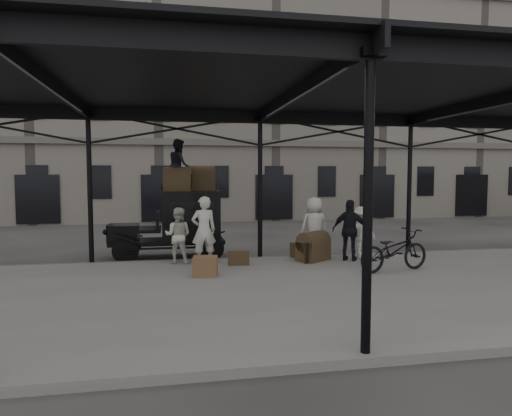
{
  "coord_description": "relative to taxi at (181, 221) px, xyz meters",
  "views": [
    {
      "loc": [
        -2.73,
        -11.78,
        2.7
      ],
      "look_at": [
        -0.2,
        1.6,
        1.7
      ],
      "focal_mm": 32.0,
      "sensor_mm": 36.0,
      "label": 1
    }
  ],
  "objects": [
    {
      "name": "ground",
      "position": [
        2.4,
        -3.09,
        -1.2
      ],
      "size": [
        120.0,
        120.0,
        0.0
      ],
      "primitive_type": "plane",
      "color": "#383533",
      "rests_on": "ground"
    },
    {
      "name": "platform",
      "position": [
        2.4,
        -5.09,
        -1.13
      ],
      "size": [
        28.0,
        8.0,
        0.15
      ],
      "primitive_type": "cube",
      "color": "slate",
      "rests_on": "ground"
    },
    {
      "name": "canopy",
      "position": [
        2.4,
        -4.81,
        3.39
      ],
      "size": [
        22.5,
        9.0,
        4.74
      ],
      "color": "black",
      "rests_on": "ground"
    },
    {
      "name": "building_frontage",
      "position": [
        2.4,
        14.91,
        5.8
      ],
      "size": [
        64.0,
        8.0,
        14.0
      ],
      "primitive_type": "cube",
      "color": "slate",
      "rests_on": "ground"
    },
    {
      "name": "taxi",
      "position": [
        0.0,
        0.0,
        0.0
      ],
      "size": [
        3.65,
        1.55,
        2.18
      ],
      "color": "black",
      "rests_on": "ground"
    },
    {
      "name": "porter_left",
      "position": [
        0.6,
        -1.93,
        -0.08
      ],
      "size": [
        0.77,
        0.57,
        1.94
      ],
      "primitive_type": "imported",
      "rotation": [
        0.0,
        0.0,
        3.29
      ],
      "color": "beige",
      "rests_on": "platform"
    },
    {
      "name": "porter_midleft",
      "position": [
        -0.12,
        -1.67,
        -0.25
      ],
      "size": [
        0.92,
        0.8,
        1.61
      ],
      "primitive_type": "imported",
      "rotation": [
        0.0,
        0.0,
        2.87
      ],
      "color": "beige",
      "rests_on": "platform"
    },
    {
      "name": "porter_centre",
      "position": [
        4.09,
        -1.29,
        -0.13
      ],
      "size": [
        0.97,
        0.69,
        1.85
      ],
      "primitive_type": "imported",
      "rotation": [
        0.0,
        0.0,
        3.25
      ],
      "color": "beige",
      "rests_on": "platform"
    },
    {
      "name": "porter_official",
      "position": [
        4.89,
        -2.23,
        -0.15
      ],
      "size": [
        1.13,
        0.96,
        1.81
      ],
      "primitive_type": "imported",
      "rotation": [
        0.0,
        0.0,
        2.56
      ],
      "color": "black",
      "rests_on": "platform"
    },
    {
      "name": "porter_right",
      "position": [
        5.44,
        -1.76,
        -0.27
      ],
      "size": [
        1.06,
        0.67,
        1.57
      ],
      "primitive_type": "imported",
      "rotation": [
        0.0,
        0.0,
        3.23
      ],
      "color": "silver",
      "rests_on": "platform"
    },
    {
      "name": "bicycle",
      "position": [
        5.46,
        -3.84,
        -0.5
      ],
      "size": [
        2.23,
        1.18,
        1.12
      ],
      "primitive_type": "imported",
      "rotation": [
        0.0,
        0.0,
        1.79
      ],
      "color": "black",
      "rests_on": "platform"
    },
    {
      "name": "porter_roof",
      "position": [
        -0.03,
        -0.1,
        1.8
      ],
      "size": [
        0.68,
        0.84,
        1.65
      ],
      "primitive_type": "imported",
      "rotation": [
        0.0,
        0.0,
        1.64
      ],
      "color": "black",
      "rests_on": "taxi"
    },
    {
      "name": "steamer_trunk_roof_near",
      "position": [
        -0.08,
        -0.25,
        1.29
      ],
      "size": [
        0.93,
        0.65,
        0.63
      ],
      "primitive_type": null,
      "rotation": [
        0.0,
        0.0,
        -0.16
      ],
      "color": "#412F1E",
      "rests_on": "taxi"
    },
    {
      "name": "steamer_trunk_roof_far",
      "position": [
        0.67,
        0.2,
        1.31
      ],
      "size": [
        0.93,
        0.57,
        0.68
      ],
      "primitive_type": null,
      "rotation": [
        0.0,
        0.0,
        -0.0
      ],
      "color": "#412F1E",
      "rests_on": "taxi"
    },
    {
      "name": "steamer_trunk_platform",
      "position": [
        3.84,
        -1.99,
        -0.69
      ],
      "size": [
        1.15,
        1.07,
        0.72
      ],
      "primitive_type": null,
      "rotation": [
        0.0,
        0.0,
        0.64
      ],
      "color": "#412F1E",
      "rests_on": "platform"
    },
    {
      "name": "wicker_hamper",
      "position": [
        0.52,
        -3.51,
        -0.8
      ],
      "size": [
        0.67,
        0.54,
        0.5
      ],
      "primitive_type": "cube",
      "rotation": [
        0.0,
        0.0,
        -0.16
      ],
      "color": "brown",
      "rests_on": "platform"
    },
    {
      "name": "suitcase_upright",
      "position": [
        3.47,
        -1.56,
        -0.83
      ],
      "size": [
        0.34,
        0.62,
        0.45
      ],
      "primitive_type": "cube",
      "rotation": [
        0.0,
        0.0,
        0.33
      ],
      "color": "#412F1E",
      "rests_on": "platform"
    },
    {
      "name": "suitcase_flat",
      "position": [
        1.54,
        -2.31,
        -0.85
      ],
      "size": [
        0.61,
        0.19,
        0.4
      ],
      "primitive_type": "cube",
      "rotation": [
        0.0,
        0.0,
        -0.07
      ],
      "color": "#412F1E",
      "rests_on": "platform"
    }
  ]
}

